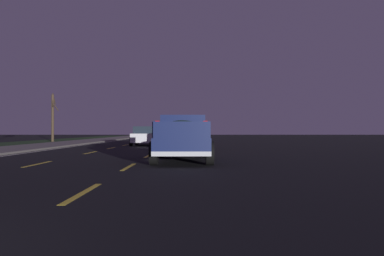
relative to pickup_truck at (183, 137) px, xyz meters
name	(u,v)px	position (x,y,z in m)	size (l,w,h in m)	color
ground	(145,146)	(14.58, 3.50, -0.98)	(144.00, 144.00, 0.00)	black
sidewalk_shoulder	(52,145)	(14.58, 10.95, -0.92)	(108.00, 4.00, 0.12)	slate
lane_markings	(116,144)	(17.90, 6.52, -0.98)	(108.00, 7.04, 0.01)	yellow
pickup_truck	(183,137)	(0.00, 0.00, 0.00)	(5.44, 2.32, 1.87)	#141E4C
sedan_black	(188,137)	(8.99, -0.12, -0.20)	(4.42, 2.06, 1.54)	black
sedan_red	(189,135)	(17.65, -0.06, -0.20)	(4.44, 2.08, 1.54)	maroon
sedan_white	(145,136)	(14.98, 3.50, -0.20)	(4.42, 2.06, 1.54)	silver
bare_tree_far	(53,117)	(24.73, 14.81, 1.73)	(1.78, 1.06, 5.29)	#423323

